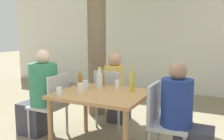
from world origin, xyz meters
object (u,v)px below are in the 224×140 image
dining_table_front (102,100)px  amber_bottle_3 (102,79)px  person_seated_2 (117,91)px  drinking_glass_3 (85,85)px  person_seated_1 (184,121)px  drinking_glass_0 (59,92)px  person_seated_0 (40,96)px  amber_bottle_1 (80,80)px  patio_chair_2 (110,95)px  patio_chair_1 (163,118)px  oil_cruet_0 (132,82)px  patio_chair_0 (52,102)px  drinking_glass_1 (117,84)px  drinking_glass_2 (81,88)px  water_bottle_2 (99,80)px

dining_table_front → amber_bottle_3: (-0.19, 0.39, 0.18)m
dining_table_front → person_seated_2: 0.98m
person_seated_2 → drinking_glass_3: size_ratio=10.48×
amber_bottle_3 → person_seated_2: bearing=93.2°
person_seated_1 → drinking_glass_0: (-1.41, -0.36, 0.27)m
dining_table_front → amber_bottle_3: 0.47m
person_seated_0 → drinking_glass_3: 0.75m
person_seated_1 → amber_bottle_1: size_ratio=5.09×
person_seated_2 → patio_chair_2: bearing=90.0°
dining_table_front → drinking_glass_0: size_ratio=10.73×
amber_bottle_1 → patio_chair_2: bearing=65.7°
dining_table_front → patio_chair_2: size_ratio=1.22×
patio_chair_1 → oil_cruet_0: size_ratio=2.73×
patio_chair_0 → patio_chair_1: 1.58m
patio_chair_0 → drinking_glass_1: bearing=108.7°
patio_chair_1 → drinking_glass_3: 1.13m
dining_table_front → drinking_glass_0: drinking_glass_0 is taller
person_seated_0 → amber_bottle_1: bearing=109.6°
dining_table_front → drinking_glass_1: drinking_glass_1 is taller
dining_table_front → drinking_glass_2: size_ratio=8.75×
patio_chair_1 → amber_bottle_1: size_ratio=3.97×
patio_chair_1 → person_seated_2: 1.39m
water_bottle_2 → drinking_glass_0: 0.62m
patio_chair_2 → drinking_glass_2: bearing=90.2°
person_seated_0 → drinking_glass_2: bearing=79.8°
patio_chair_2 → person_seated_2: bearing=-90.0°
person_seated_1 → drinking_glass_1: bearing=72.7°
person_seated_0 → amber_bottle_3: (0.82, 0.39, 0.25)m
drinking_glass_3 → amber_bottle_1: bearing=144.8°
person_seated_1 → amber_bottle_3: size_ratio=4.93×
patio_chair_0 → water_bottle_2: bearing=107.6°
drinking_glass_1 → person_seated_1: bearing=-17.3°
person_seated_0 → drinking_glass_3: (0.72, 0.10, 0.22)m
patio_chair_1 → water_bottle_2: 1.01m
oil_cruet_0 → drinking_glass_1: (-0.25, 0.11, -0.07)m
patio_chair_1 → drinking_glass_2: bearing=98.1°
patio_chair_1 → water_bottle_2: bearing=77.7°
person_seated_1 → drinking_glass_1: person_seated_1 is taller
person_seated_0 → water_bottle_2: bearing=103.2°
amber_bottle_1 → patio_chair_0: bearing=-149.5°
patio_chair_1 → oil_cruet_0: (-0.46, 0.19, 0.35)m
oil_cruet_0 → drinking_glass_3: (-0.64, -0.09, -0.07)m
person_seated_1 → person_seated_2: person_seated_2 is taller
patio_chair_2 → person_seated_2: (0.00, 0.24, 0.01)m
dining_table_front → drinking_glass_1: (0.08, 0.30, 0.15)m
person_seated_2 → drinking_glass_2: 1.12m
drinking_glass_2 → amber_bottle_3: bearing=87.0°
oil_cruet_0 → drinking_glass_1: oil_cruet_0 is taller
dining_table_front → patio_chair_1: bearing=0.0°
patio_chair_2 → water_bottle_2: 0.60m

